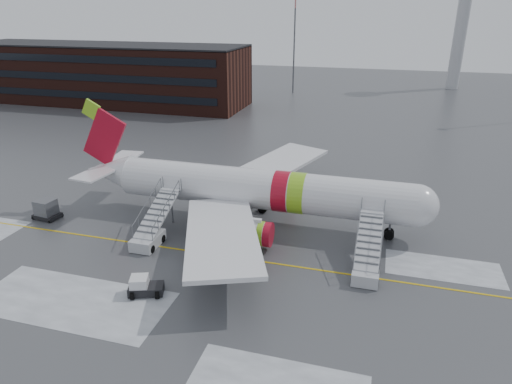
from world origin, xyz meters
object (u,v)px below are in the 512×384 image
(airliner, at_px, (252,189))
(uld_container, at_px, (46,210))
(airstair_fwd, at_px, (367,261))
(airstair_aft, at_px, (151,231))
(pushback_tug, at_px, (144,287))

(airliner, height_order, uld_container, airliner)
(airliner, relative_size, airstair_fwd, 4.55)
(uld_container, bearing_deg, airstair_fwd, -3.01)
(airstair_fwd, relative_size, uld_container, 2.99)
(airliner, height_order, airstair_fwd, airliner)
(airstair_fwd, bearing_deg, uld_container, 176.99)
(airliner, height_order, airstair_aft, airliner)
(airstair_fwd, xyz_separation_m, airstair_aft, (-18.74, 0.00, 0.00))
(airstair_fwd, bearing_deg, airstair_aft, 180.00)
(pushback_tug, xyz_separation_m, uld_container, (-15.66, 9.00, 0.28))
(airliner, distance_m, pushback_tug, 14.79)
(airstair_aft, bearing_deg, airliner, 41.30)
(pushback_tug, bearing_deg, uld_container, 150.10)
(airstair_aft, bearing_deg, pushback_tug, -66.27)
(airstair_fwd, bearing_deg, pushback_tug, -154.57)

